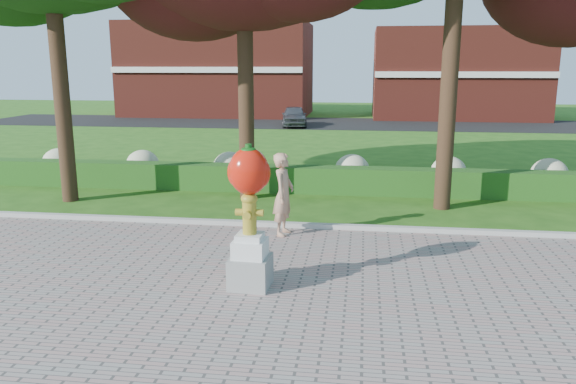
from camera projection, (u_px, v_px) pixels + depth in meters
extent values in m
plane|color=#245214|center=(288.00, 275.00, 10.45)|extent=(100.00, 100.00, 0.00)
cube|color=#ADADA5|center=(304.00, 226.00, 13.33)|extent=(40.00, 0.18, 0.15)
cube|color=#1E4B15|center=(318.00, 180.00, 17.13)|extent=(24.00, 0.70, 0.80)
ellipsoid|color=#BBBB8E|center=(59.00, 163.00, 19.23)|extent=(1.10, 1.10, 0.99)
ellipsoid|color=#BBBB8E|center=(143.00, 165.00, 18.84)|extent=(1.10, 1.10, 0.99)
ellipsoid|color=#BBBB8E|center=(230.00, 167.00, 18.45)|extent=(1.10, 1.10, 0.99)
ellipsoid|color=#BBBB8E|center=(352.00, 170.00, 17.93)|extent=(1.10, 1.10, 0.99)
ellipsoid|color=#BBBB8E|center=(448.00, 172.00, 17.54)|extent=(1.10, 1.10, 0.99)
ellipsoid|color=#BBBB8E|center=(549.00, 174.00, 17.15)|extent=(1.10, 1.10, 0.99)
cube|color=black|center=(344.00, 123.00, 37.51)|extent=(50.00, 8.00, 0.02)
cube|color=maroon|center=(219.00, 69.00, 43.84)|extent=(14.00, 8.00, 7.00)
cube|color=maroon|center=(456.00, 74.00, 41.57)|extent=(12.00, 8.00, 6.40)
cylinder|color=black|center=(60.00, 82.00, 15.45)|extent=(0.44, 0.44, 6.72)
cylinder|color=black|center=(246.00, 92.00, 15.83)|extent=(0.44, 0.44, 6.16)
cylinder|color=black|center=(450.00, 72.00, 14.51)|extent=(0.44, 0.44, 7.28)
cube|color=gray|center=(250.00, 272.00, 9.73)|extent=(0.71, 0.71, 0.55)
cube|color=silver|center=(250.00, 248.00, 9.64)|extent=(0.57, 0.57, 0.31)
cube|color=silver|center=(250.00, 237.00, 9.59)|extent=(0.46, 0.46, 0.11)
cylinder|color=olive|center=(250.00, 216.00, 9.51)|extent=(0.24, 0.24, 0.61)
ellipsoid|color=olive|center=(249.00, 199.00, 9.44)|extent=(0.28, 0.28, 0.20)
cylinder|color=olive|center=(239.00, 212.00, 9.52)|extent=(0.13, 0.12, 0.12)
cylinder|color=olive|center=(260.00, 213.00, 9.47)|extent=(0.13, 0.12, 0.12)
cylinder|color=olive|center=(247.00, 215.00, 9.34)|extent=(0.13, 0.13, 0.13)
cylinder|color=olive|center=(249.00, 194.00, 9.42)|extent=(0.09, 0.09, 0.05)
ellipsoid|color=red|center=(249.00, 171.00, 9.34)|extent=(0.69, 0.61, 0.79)
ellipsoid|color=red|center=(237.00, 172.00, 9.37)|extent=(0.34, 0.34, 0.51)
ellipsoid|color=red|center=(260.00, 173.00, 9.32)|extent=(0.34, 0.34, 0.51)
cylinder|color=#124F13|center=(248.00, 148.00, 9.25)|extent=(0.11, 0.11, 0.13)
ellipsoid|color=#124F13|center=(248.00, 150.00, 9.26)|extent=(0.26, 0.26, 0.09)
imported|color=tan|center=(283.00, 194.00, 12.61)|extent=(0.55, 0.75, 1.88)
imported|color=#414349|center=(294.00, 116.00, 35.66)|extent=(2.02, 3.94, 1.29)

